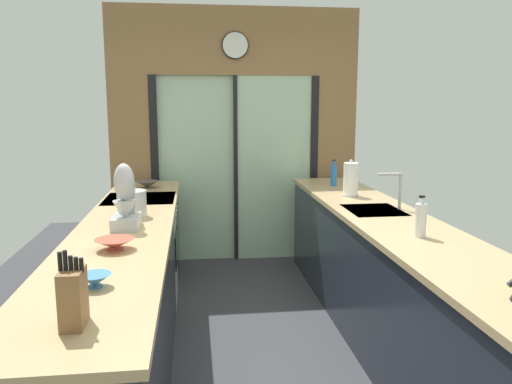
{
  "coord_description": "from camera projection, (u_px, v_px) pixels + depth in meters",
  "views": [
    {
      "loc": [
        -0.45,
        -3.04,
        1.71
      ],
      "look_at": [
        0.04,
        0.94,
        1.01
      ],
      "focal_mm": 35.51,
      "sensor_mm": 36.0,
      "label": 1
    }
  ],
  "objects": [
    {
      "name": "paper_towel_roll",
      "position": [
        351.0,
        180.0,
        4.36
      ],
      "size": [
        0.14,
        0.14,
        0.32
      ],
      "color": "#B7BABC",
      "rests_on": "right_counter_run"
    },
    {
      "name": "stock_pot",
      "position": [
        132.0,
        204.0,
        3.57
      ],
      "size": [
        0.21,
        0.21,
        0.21
      ],
      "color": "#B7BABC",
      "rests_on": "left_counter_run"
    },
    {
      "name": "ground_plane",
      "position": [
        256.0,
        329.0,
        3.91
      ],
      "size": [
        5.04,
        7.6,
        0.02
      ],
      "primitive_type": "cube",
      "color": "#38383D"
    },
    {
      "name": "mixing_bowl_near",
      "position": [
        95.0,
        280.0,
        2.2
      ],
      "size": [
        0.15,
        0.15,
        0.06
      ],
      "color": "teal",
      "rests_on": "left_counter_run"
    },
    {
      "name": "mixing_bowl_mid",
      "position": [
        115.0,
        244.0,
        2.77
      ],
      "size": [
        0.22,
        0.22,
        0.06
      ],
      "color": "#BC4C38",
      "rests_on": "left_counter_run"
    },
    {
      "name": "right_counter_run",
      "position": [
        386.0,
        279.0,
        3.65
      ],
      "size": [
        0.62,
        3.8,
        0.92
      ],
      "color": "#1E232D",
      "rests_on": "ground_plane"
    },
    {
      "name": "knife_block",
      "position": [
        73.0,
        297.0,
        1.81
      ],
      "size": [
        0.09,
        0.14,
        0.28
      ],
      "color": "brown",
      "rests_on": "left_counter_run"
    },
    {
      "name": "sink_faucet",
      "position": [
        396.0,
        185.0,
        3.8
      ],
      "size": [
        0.19,
        0.02,
        0.28
      ],
      "color": "#B7BABC",
      "rests_on": "right_counter_run"
    },
    {
      "name": "soap_bottle_far",
      "position": [
        334.0,
        175.0,
        4.89
      ],
      "size": [
        0.06,
        0.06,
        0.26
      ],
      "color": "#286BB7",
      "rests_on": "right_counter_run"
    },
    {
      "name": "oven_range",
      "position": [
        142.0,
        251.0,
        4.36
      ],
      "size": [
        0.6,
        0.6,
        0.92
      ],
      "color": "#B7BABC",
      "rests_on": "ground_plane"
    },
    {
      "name": "stand_mixer",
      "position": [
        125.0,
        203.0,
        3.23
      ],
      "size": [
        0.17,
        0.27,
        0.42
      ],
      "color": "#B7BABC",
      "rests_on": "left_counter_run"
    },
    {
      "name": "soap_bottle_near",
      "position": [
        421.0,
        219.0,
        3.02
      ],
      "size": [
        0.07,
        0.07,
        0.25
      ],
      "color": "silver",
      "rests_on": "right_counter_run"
    },
    {
      "name": "mixing_bowl_far",
      "position": [
        147.0,
        184.0,
        4.77
      ],
      "size": [
        0.22,
        0.22,
        0.07
      ],
      "color": "#514C47",
      "rests_on": "left_counter_run"
    },
    {
      "name": "back_wall_unit",
      "position": [
        235.0,
        121.0,
        5.4
      ],
      "size": [
        2.64,
        0.12,
        2.7
      ],
      "color": "olive",
      "rests_on": "ground_plane"
    },
    {
      "name": "left_counter_run",
      "position": [
        125.0,
        299.0,
        3.26
      ],
      "size": [
        0.62,
        3.8,
        0.92
      ],
      "color": "#1E232D",
      "rests_on": "ground_plane"
    }
  ]
}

